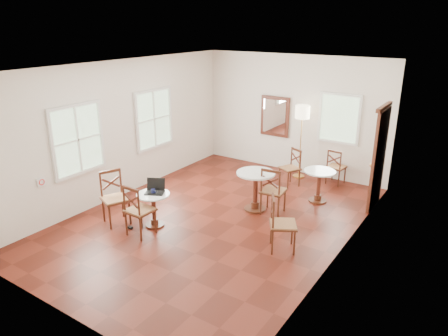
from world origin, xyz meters
name	(u,v)px	position (x,y,z in m)	size (l,w,h in m)	color
ground	(216,219)	(0.00, 0.00, 0.00)	(7.00, 7.00, 0.00)	#581A0F
room_shell	(221,124)	(-0.06, 0.27, 1.89)	(5.02, 7.02, 3.01)	white
cafe_table_near	(154,206)	(-0.83, -0.89, 0.41)	(0.63, 0.63, 0.67)	#4A2212
cafe_table_mid	(255,187)	(0.44, 0.81, 0.52)	(0.80, 0.80, 0.84)	#4A2212
cafe_table_back	(319,182)	(1.38, 1.96, 0.45)	(0.68, 0.68, 0.72)	#4A2212
chair_near_a	(139,210)	(-0.81, -1.30, 0.50)	(0.47, 0.47, 1.00)	#4A2212
chair_near_b	(115,198)	(-1.55, -1.19, 0.52)	(0.63, 0.63, 1.05)	#4A2212
chair_mid_a	(273,191)	(0.82, 0.86, 0.50)	(0.51, 0.51, 1.01)	#4A2212
chair_mid_b	(282,224)	(1.61, -0.34, 0.49)	(0.62, 0.62, 0.98)	#4A2212
chair_back_a	(336,167)	(1.32, 3.20, 0.43)	(0.45, 0.45, 0.87)	#4A2212
chair_back_b	(291,168)	(0.46, 2.49, 0.45)	(0.56, 0.56, 0.90)	#4A2212
floor_lamp	(302,117)	(0.39, 3.15, 1.55)	(0.36, 0.36, 1.83)	#BF8C3F
laptop	(155,189)	(-0.85, -0.80, 0.73)	(0.45, 0.42, 0.25)	black
mouse	(159,190)	(-0.84, -0.71, 0.69)	(0.10, 0.06, 0.04)	black
navy_mug	(153,191)	(-0.82, -0.88, 0.72)	(0.12, 0.08, 0.09)	#101335
water_glass	(157,193)	(-0.73, -0.89, 0.72)	(0.06, 0.06, 0.09)	white
power_adapter	(130,228)	(-1.14, -1.25, 0.02)	(0.10, 0.06, 0.04)	black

